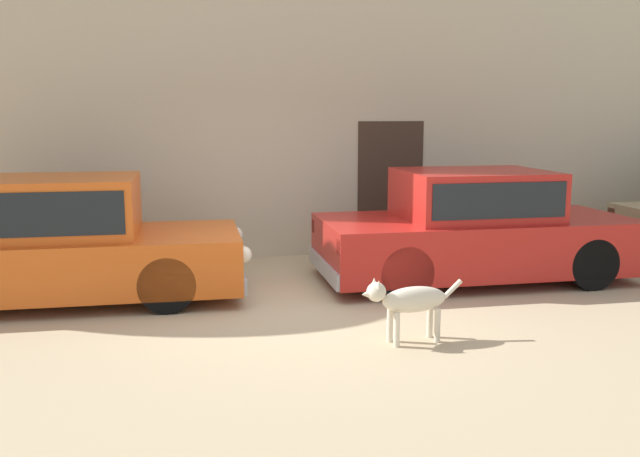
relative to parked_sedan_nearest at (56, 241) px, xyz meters
name	(u,v)px	position (x,y,z in m)	size (l,w,h in m)	color
ground_plane	(306,309)	(2.79, -1.10, -0.73)	(80.00, 80.00, 0.00)	tan
parked_sedan_nearest	(56,241)	(0.00, 0.00, 0.00)	(4.53, 1.99, 1.49)	#D15619
parked_sedan_second	(475,226)	(5.32, -0.27, 0.00)	(4.37, 2.04, 1.48)	#AD1E19
apartment_block	(459,44)	(7.43, 4.78, 2.90)	(16.86, 5.83, 7.25)	#BCB299
stray_dog_spotted	(408,300)	(3.49, -2.48, -0.30)	(1.08, 0.26, 0.67)	beige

